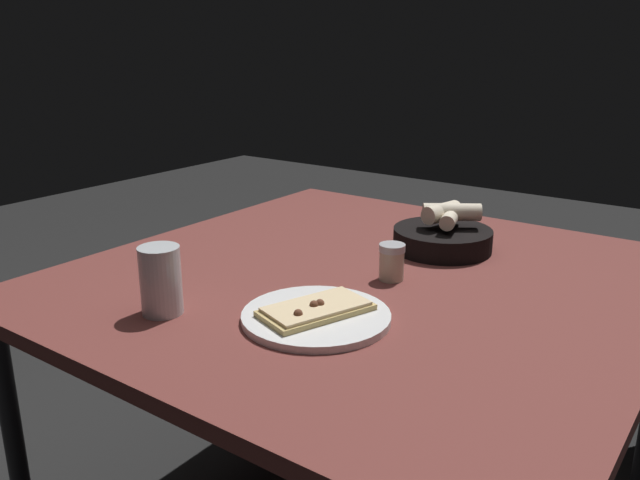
# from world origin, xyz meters

# --- Properties ---
(dining_table) EXTENTS (1.19, 1.17, 0.72)m
(dining_table) POSITION_xyz_m (0.00, 0.00, 0.67)
(dining_table) COLOR brown
(dining_table) RESTS_ON ground
(pizza_plate) EXTENTS (0.27, 0.27, 0.04)m
(pizza_plate) POSITION_xyz_m (-0.25, -0.06, 0.73)
(pizza_plate) COLOR white
(pizza_plate) RESTS_ON dining_table
(bread_basket) EXTENTS (0.23, 0.23, 0.11)m
(bread_basket) POSITION_xyz_m (0.25, -0.06, 0.75)
(bread_basket) COLOR black
(bread_basket) RESTS_ON dining_table
(beer_glass) EXTENTS (0.08, 0.08, 0.13)m
(beer_glass) POSITION_xyz_m (-0.39, 0.19, 0.77)
(beer_glass) COLOR silver
(beer_glass) RESTS_ON dining_table
(pepper_shaker) EXTENTS (0.05, 0.05, 0.08)m
(pepper_shaker) POSITION_xyz_m (0.01, -0.06, 0.75)
(pepper_shaker) COLOR #BFB299
(pepper_shaker) RESTS_ON dining_table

